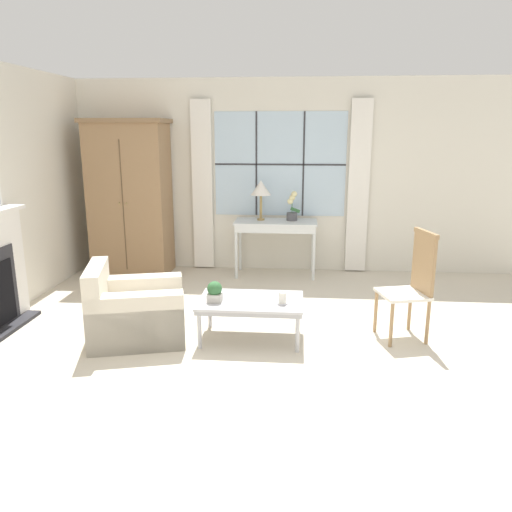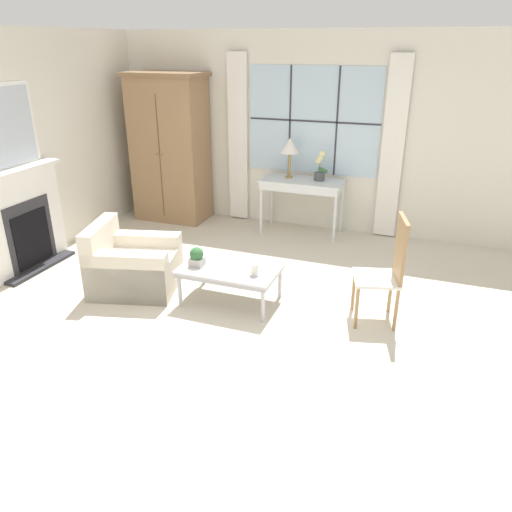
# 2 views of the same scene
# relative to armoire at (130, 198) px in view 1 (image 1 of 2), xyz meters

# --- Properties ---
(ground_plane) EXTENTS (14.00, 14.00, 0.00)m
(ground_plane) POSITION_rel_armoire_xyz_m (2.15, -2.63, -1.12)
(ground_plane) COLOR beige
(wall_back_windowed) EXTENTS (7.20, 0.14, 2.80)m
(wall_back_windowed) POSITION_rel_armoire_xyz_m (2.15, 0.40, 0.28)
(wall_back_windowed) COLOR silver
(wall_back_windowed) RESTS_ON ground_plane
(armoire) EXTENTS (1.17, 0.70, 2.23)m
(armoire) POSITION_rel_armoire_xyz_m (0.00, 0.00, 0.00)
(armoire) COLOR #93704C
(armoire) RESTS_ON ground_plane
(console_table) EXTENTS (1.18, 0.55, 0.80)m
(console_table) POSITION_rel_armoire_xyz_m (2.11, 0.04, -0.40)
(console_table) COLOR silver
(console_table) RESTS_ON ground_plane
(table_lamp) EXTENTS (0.29, 0.29, 0.57)m
(table_lamp) POSITION_rel_armoire_xyz_m (1.89, 0.09, 0.14)
(table_lamp) COLOR #9E7F47
(table_lamp) RESTS_ON console_table
(potted_orchid) EXTENTS (0.20, 0.16, 0.42)m
(potted_orchid) POSITION_rel_armoire_xyz_m (2.34, 0.10, -0.15)
(potted_orchid) COLOR #4C4C51
(potted_orchid) RESTS_ON console_table
(armchair_upholstered) EXTENTS (1.09, 1.02, 0.78)m
(armchair_upholstered) POSITION_rel_armoire_xyz_m (0.81, -2.41, -0.85)
(armchair_upholstered) COLOR beige
(armchair_upholstered) RESTS_ON ground_plane
(side_chair_wooden) EXTENTS (0.54, 0.54, 1.11)m
(side_chair_wooden) POSITION_rel_armoire_xyz_m (3.60, -2.15, -0.50)
(side_chair_wooden) COLOR white
(side_chair_wooden) RESTS_ON ground_plane
(coffee_table) EXTENTS (1.04, 0.67, 0.42)m
(coffee_table) POSITION_rel_armoire_xyz_m (1.98, -2.32, -0.74)
(coffee_table) COLOR #BCBCC1
(coffee_table) RESTS_ON ground_plane
(potted_plant_small) EXTENTS (0.15, 0.15, 0.21)m
(potted_plant_small) POSITION_rel_armoire_xyz_m (1.63, -2.41, -0.60)
(potted_plant_small) COLOR #BCB7AD
(potted_plant_small) RESTS_ON coffee_table
(pillar_candle) EXTENTS (0.11, 0.11, 0.13)m
(pillar_candle) POSITION_rel_armoire_xyz_m (2.30, -2.42, -0.65)
(pillar_candle) COLOR silver
(pillar_candle) RESTS_ON coffee_table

